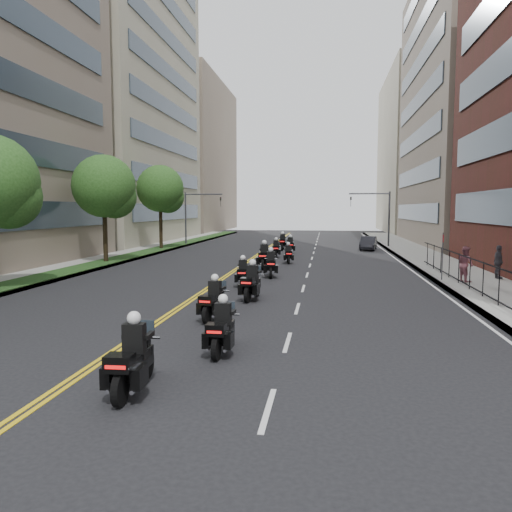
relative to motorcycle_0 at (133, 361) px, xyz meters
The scene contains 26 objects.
ground 0.88m from the motorcycle_0, 115.39° to the right, with size 160.00×160.00×0.00m, color black.
sidewalk_right 27.18m from the motorcycle_0, 64.35° to the left, with size 4.00×90.00×0.15m, color gray.
sidewalk_left 27.39m from the motorcycle_0, 116.54° to the left, with size 4.00×90.00×0.15m, color gray.
grass_strip 27.04m from the motorcycle_0, 115.02° to the left, with size 2.00×90.00×0.04m, color #163D17.
building_right_tan 53.97m from the motorcycle_0, 65.91° to the left, with size 15.11×28.00×30.00m.
building_right_far 81.30m from the motorcycle_0, 74.66° to the left, with size 15.00×28.00×26.00m, color #9E9980.
building_left_mid 54.92m from the motorcycle_0, 115.07° to the left, with size 16.11×28.00×34.00m.
building_left_far 81.56m from the motorcycle_0, 106.01° to the left, with size 16.00×28.00×26.00m, color #7F6E5D.
iron_fence 15.75m from the motorcycle_0, 46.90° to the left, with size 0.05×28.00×1.50m.
street_trees 21.79m from the motorcycle_0, 121.94° to the left, with size 4.40×38.40×7.98m.
traffic_signal_right 42.64m from the motorcycle_0, 77.37° to the left, with size 4.09×0.20×5.60m.
traffic_signal_left 42.74m from the motorcycle_0, 103.26° to the left, with size 4.09×0.20×5.60m.
motorcycle_0 is the anchor object (origin of this frame).
motorcycle_1 3.39m from the motorcycle_0, 67.70° to the left, with size 0.51×2.19×1.61m.
motorcycle_2 7.13m from the motorcycle_0, 88.88° to the left, with size 0.65×2.19×1.62m.
motorcycle_3 11.17m from the motorcycle_0, 85.38° to the left, with size 0.65×2.38×1.75m.
motorcycle_4 14.79m from the motorcycle_0, 90.42° to the left, with size 0.61×2.13×1.57m.
motorcycle_5 18.38m from the motorcycle_0, 87.12° to the left, with size 0.66×2.33×1.72m.
motorcycle_6 22.19m from the motorcycle_0, 89.86° to the left, with size 0.60×2.54×1.88m.
motorcycle_7 25.72m from the motorcycle_0, 86.94° to the left, with size 0.62×2.06×1.52m.
motorcycle_8 29.74m from the motorcycle_0, 89.85° to the left, with size 0.55×2.18×1.61m.
motorcycle_9 33.36m from the motorcycle_0, 88.34° to the left, with size 0.65×2.26×1.67m.
motorcycle_10 36.94m from the motorcycle_0, 90.03° to the left, with size 0.56×2.39×1.76m.
parked_sedan 38.95m from the motorcycle_0, 78.13° to the left, with size 1.36×3.90×1.29m, color black.
pedestrian_b 20.30m from the motorcycle_0, 56.55° to the left, with size 0.89×0.70×1.84m, color #96515E.
pedestrian_c 22.65m from the motorcycle_0, 54.16° to the left, with size 1.06×0.44×1.81m, color #3B3A41.
Camera 1 is at (4.29, -9.38, 3.94)m, focal length 35.00 mm.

